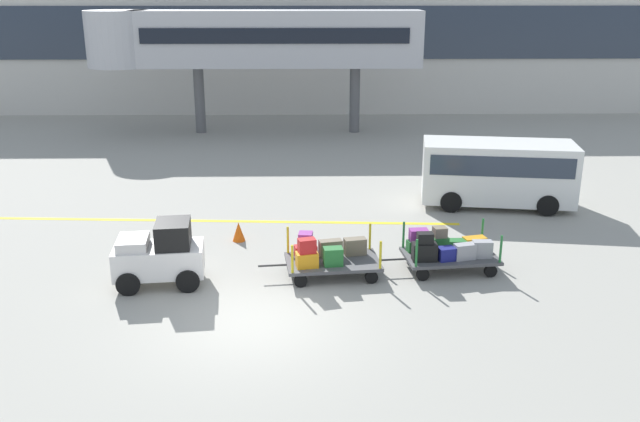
{
  "coord_description": "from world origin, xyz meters",
  "views": [
    {
      "loc": [
        1.24,
        -13.21,
        6.84
      ],
      "look_at": [
        1.56,
        4.46,
        1.0
      ],
      "focal_mm": 38.15,
      "sensor_mm": 36.0,
      "label": 1
    }
  ],
  "objects_px": {
    "baggage_cart_lead": "(327,256)",
    "baggage_cart_middle": "(447,250)",
    "baggage_tug": "(160,255)",
    "shuttle_van": "(498,169)",
    "safety_cone_near": "(239,232)"
  },
  "relations": [
    {
      "from": "baggage_cart_middle",
      "to": "shuttle_van",
      "type": "xyz_separation_m",
      "value": [
        2.65,
        5.3,
        0.7
      ]
    },
    {
      "from": "shuttle_van",
      "to": "safety_cone_near",
      "type": "xyz_separation_m",
      "value": [
        -8.12,
        -3.14,
        -0.96
      ]
    },
    {
      "from": "shuttle_van",
      "to": "safety_cone_near",
      "type": "bearing_deg",
      "value": -158.85
    },
    {
      "from": "baggage_cart_lead",
      "to": "baggage_cart_middle",
      "type": "xyz_separation_m",
      "value": [
        3.03,
        0.3,
        0.01
      ]
    },
    {
      "from": "baggage_tug",
      "to": "baggage_cart_lead",
      "type": "height_order",
      "value": "baggage_tug"
    },
    {
      "from": "baggage_tug",
      "to": "safety_cone_near",
      "type": "xyz_separation_m",
      "value": [
        1.57,
        2.92,
        -0.48
      ]
    },
    {
      "from": "baggage_cart_lead",
      "to": "safety_cone_near",
      "type": "distance_m",
      "value": 3.47
    },
    {
      "from": "baggage_tug",
      "to": "baggage_cart_middle",
      "type": "relative_size",
      "value": 0.72
    },
    {
      "from": "baggage_tug",
      "to": "baggage_cart_middle",
      "type": "bearing_deg",
      "value": 6.18
    },
    {
      "from": "shuttle_van",
      "to": "safety_cone_near",
      "type": "distance_m",
      "value": 8.76
    },
    {
      "from": "baggage_tug",
      "to": "shuttle_van",
      "type": "bearing_deg",
      "value": 32.02
    },
    {
      "from": "baggage_cart_lead",
      "to": "shuttle_van",
      "type": "height_order",
      "value": "shuttle_van"
    },
    {
      "from": "baggage_tug",
      "to": "shuttle_van",
      "type": "height_order",
      "value": "shuttle_van"
    },
    {
      "from": "safety_cone_near",
      "to": "baggage_cart_middle",
      "type": "bearing_deg",
      "value": -21.55
    },
    {
      "from": "baggage_cart_middle",
      "to": "safety_cone_near",
      "type": "xyz_separation_m",
      "value": [
        -5.46,
        2.16,
        -0.26
      ]
    }
  ]
}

